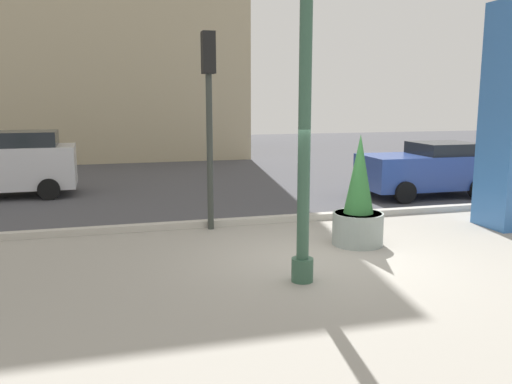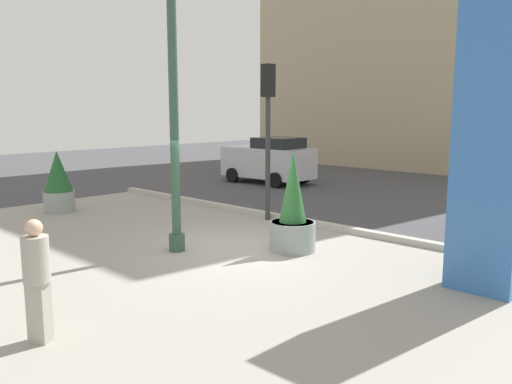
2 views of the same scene
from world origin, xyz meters
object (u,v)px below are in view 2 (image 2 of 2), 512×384
(pedestrian_on_sidewalk, at_px, (37,275))
(potted_plant_mid_plaza, at_px, (58,183))
(art_pillar_blue, at_px, (496,145))
(car_curb_west, at_px, (269,160))
(potted_plant_near_left, at_px, (293,214))
(lamp_post, at_px, (173,96))
(traffic_light_corner, at_px, (268,116))

(pedestrian_on_sidewalk, bearing_deg, potted_plant_mid_plaza, 152.24)
(art_pillar_blue, height_order, car_curb_west, art_pillar_blue)
(potted_plant_near_left, height_order, car_curb_west, potted_plant_near_left)
(art_pillar_blue, xyz_separation_m, potted_plant_near_left, (-4.11, -0.50, -1.71))
(potted_plant_mid_plaza, bearing_deg, pedestrian_on_sidewalk, -27.76)
(art_pillar_blue, bearing_deg, potted_plant_near_left, -173.09)
(pedestrian_on_sidewalk, bearing_deg, potted_plant_near_left, 94.48)
(lamp_post, xyz_separation_m, art_pillar_blue, (5.99, 2.30, -0.89))
(lamp_post, xyz_separation_m, potted_plant_mid_plaza, (-6.32, 0.35, -2.54))
(potted_plant_near_left, height_order, traffic_light_corner, traffic_light_corner)
(potted_plant_mid_plaza, distance_m, pedestrian_on_sidewalk, 9.80)
(potted_plant_mid_plaza, relative_size, traffic_light_corner, 0.43)
(potted_plant_mid_plaza, bearing_deg, art_pillar_blue, 8.98)
(lamp_post, bearing_deg, car_curb_west, 121.39)
(lamp_post, xyz_separation_m, potted_plant_near_left, (1.88, 1.80, -2.60))
(potted_plant_near_left, xyz_separation_m, car_curb_west, (-7.79, 7.88, 0.14))
(potted_plant_near_left, distance_m, traffic_light_corner, 4.01)
(traffic_light_corner, height_order, pedestrian_on_sidewalk, traffic_light_corner)
(lamp_post, height_order, art_pillar_blue, lamp_post)
(potted_plant_near_left, bearing_deg, lamp_post, -136.28)
(lamp_post, relative_size, art_pillar_blue, 1.38)
(art_pillar_blue, relative_size, traffic_light_corner, 1.16)
(potted_plant_near_left, xyz_separation_m, traffic_light_corner, (-2.66, 2.12, 2.13))
(potted_plant_mid_plaza, distance_m, car_curb_west, 9.34)
(lamp_post, distance_m, art_pillar_blue, 6.48)
(potted_plant_near_left, relative_size, traffic_light_corner, 0.52)
(art_pillar_blue, height_order, pedestrian_on_sidewalk, art_pillar_blue)
(art_pillar_blue, bearing_deg, potted_plant_mid_plaza, -171.02)
(car_curb_west, bearing_deg, pedestrian_on_sidewalk, -59.26)
(lamp_post, distance_m, potted_plant_mid_plaza, 6.82)
(art_pillar_blue, height_order, potted_plant_near_left, art_pillar_blue)
(potted_plant_mid_plaza, height_order, car_curb_west, car_curb_west)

